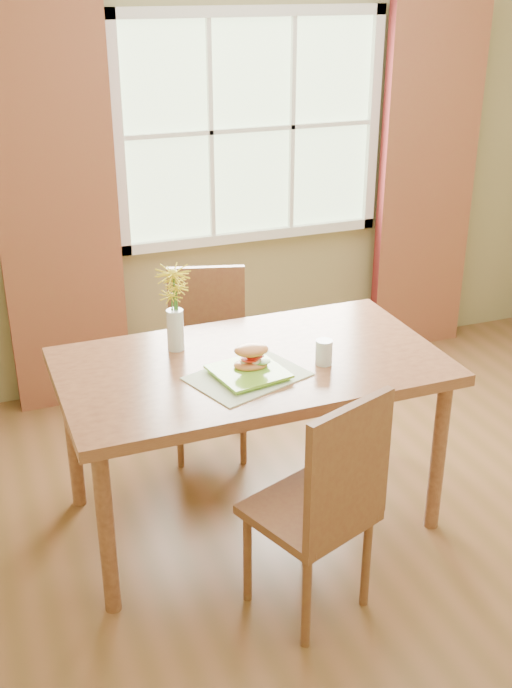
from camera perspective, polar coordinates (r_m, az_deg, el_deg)
The scene contains 12 objects.
room at distance 3.19m, azimuth 11.62°, elevation 6.65°, with size 4.24×3.84×2.74m.
window at distance 4.79m, azimuth -0.34°, elevation 14.99°, with size 1.62×0.06×1.32m.
curtain_left at distance 4.52m, azimuth -13.84°, elevation 8.50°, with size 0.65×0.08×2.20m, color maroon.
curtain_right at distance 5.30m, azimuth 11.99°, elevation 11.00°, with size 0.65×0.08×2.20m, color maroon.
dining_table at distance 3.49m, azimuth -0.33°, elevation -2.43°, with size 1.65×0.94×0.80m.
chair_near at distance 3.04m, azimuth 4.93°, elevation -10.98°, with size 0.53×0.53×0.98m.
chair_far at distance 4.18m, azimuth -3.40°, elevation -0.62°, with size 0.49×0.49×0.96m.
placemat at distance 3.32m, azimuth -0.60°, elevation -2.31°, with size 0.45×0.33×0.01m, color beige.
plate at distance 3.31m, azimuth -0.54°, elevation -2.14°, with size 0.27×0.27×0.01m, color #78BE2F.
croissant_sandwich at distance 3.32m, azimuth -0.33°, elevation -0.93°, with size 0.16×0.12×0.11m.
water_glass at distance 3.42m, azimuth 4.83°, elevation -0.62°, with size 0.07×0.07×0.11m.
flower_vase at distance 3.49m, azimuth -5.82°, elevation 3.22°, with size 0.16×0.16×0.38m.
Camera 1 is at (-1.65, -2.55, 2.31)m, focal length 42.00 mm.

